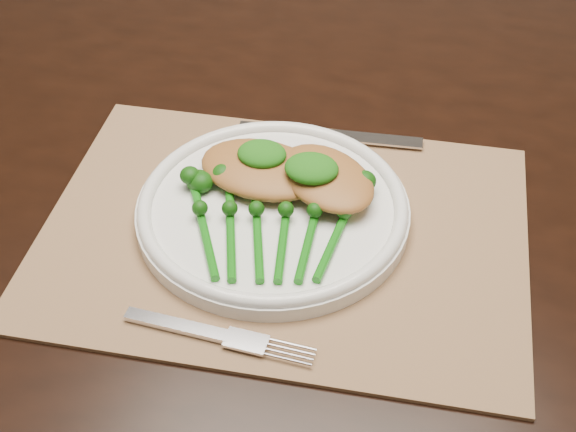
% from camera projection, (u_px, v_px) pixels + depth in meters
% --- Properties ---
extents(dining_table, '(1.63, 0.95, 0.75)m').
position_uv_depth(dining_table, '(300.00, 335.00, 1.21)').
color(dining_table, black).
rests_on(dining_table, ground).
extents(placemat, '(0.50, 0.37, 0.00)m').
position_uv_depth(placemat, '(284.00, 232.00, 0.83)').
color(placemat, '#916C4A').
rests_on(placemat, dining_table).
extents(dinner_plate, '(0.29, 0.29, 0.03)m').
position_uv_depth(dinner_plate, '(273.00, 208.00, 0.84)').
color(dinner_plate, white).
rests_on(dinner_plate, placemat).
extents(knife, '(0.22, 0.03, 0.01)m').
position_uv_depth(knife, '(312.00, 133.00, 0.94)').
color(knife, silver).
rests_on(knife, placemat).
extents(fork, '(0.18, 0.03, 0.01)m').
position_uv_depth(fork, '(231.00, 338.00, 0.72)').
color(fork, silver).
rests_on(fork, placemat).
extents(chicken_fillet_left, '(0.15, 0.12, 0.03)m').
position_uv_depth(chicken_fillet_left, '(261.00, 169.00, 0.85)').
color(chicken_fillet_left, '#AE6E32').
rests_on(chicken_fillet_left, dinner_plate).
extents(chicken_fillet_right, '(0.15, 0.15, 0.02)m').
position_uv_depth(chicken_fillet_right, '(326.00, 178.00, 0.84)').
color(chicken_fillet_right, '#AE6E32').
rests_on(chicken_fillet_right, dinner_plate).
extents(pesto_dollop_left, '(0.05, 0.04, 0.02)m').
position_uv_depth(pesto_dollop_left, '(262.00, 154.00, 0.85)').
color(pesto_dollop_left, '#104E0B').
rests_on(pesto_dollop_left, chicken_fillet_left).
extents(pesto_dollop_right, '(0.06, 0.05, 0.02)m').
position_uv_depth(pesto_dollop_right, '(312.00, 168.00, 0.82)').
color(pesto_dollop_right, '#104E0B').
rests_on(pesto_dollop_right, chicken_fillet_right).
extents(broccolini_bundle, '(0.18, 0.20, 0.04)m').
position_uv_depth(broccolini_bundle, '(271.00, 230.00, 0.80)').
color(broccolini_bundle, '#0F640D').
rests_on(broccolini_bundle, dinner_plate).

